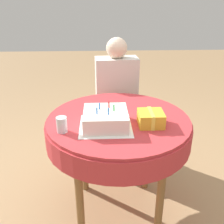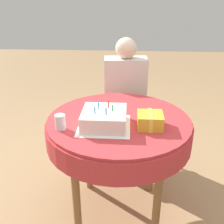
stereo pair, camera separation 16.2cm
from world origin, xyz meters
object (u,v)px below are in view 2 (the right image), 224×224
Objects in this scene: chair at (124,114)px; birthday_cake at (104,118)px; drinking_glass at (60,122)px; gift_box at (150,120)px; person at (125,94)px.

birthday_cake reaches higher than chair.
birthday_cake is 2.84× the size of drinking_glass.
gift_box is at bearing 7.08° from drinking_glass.
birthday_cake is 1.67× the size of gift_box.
birthday_cake is at bearing -102.96° from person.
gift_box is (0.52, 0.06, -0.00)m from drinking_glass.
chair is 5.51× the size of gift_box.
birthday_cake is 0.26m from drinking_glass.
chair is at bearing 82.70° from birthday_cake.
birthday_cake is at bearing -101.69° from chair.
chair is 1.03m from drinking_glass.
person reaches higher than gift_box.
drinking_glass is 0.53m from gift_box.
person is at bearing 81.43° from birthday_cake.
chair is 0.72× the size of person.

